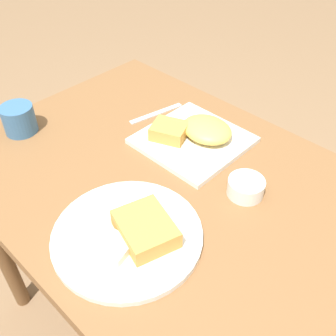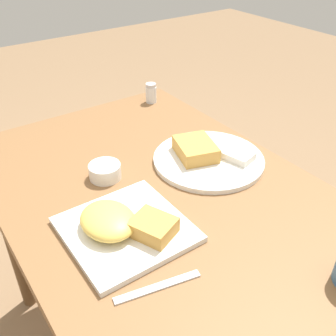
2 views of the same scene
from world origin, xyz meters
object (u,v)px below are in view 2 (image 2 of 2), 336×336
at_px(plate_oval_far, 207,156).
at_px(salt_shaker, 151,94).
at_px(butter_knife, 158,287).
at_px(plate_square_near, 123,226).
at_px(sauce_ramekin, 105,171).

relative_size(plate_oval_far, salt_shaker, 4.36).
height_order(plate_oval_far, butter_knife, plate_oval_far).
xyz_separation_m(plate_oval_far, butter_knife, (0.28, -0.36, -0.01)).
relative_size(plate_square_near, salt_shaker, 3.58).
relative_size(plate_square_near, butter_knife, 1.48).
bearing_deg(plate_oval_far, butter_knife, -51.41).
bearing_deg(plate_square_near, plate_oval_far, 109.48).
relative_size(salt_shaker, butter_knife, 0.41).
xyz_separation_m(sauce_ramekin, salt_shaker, (-0.33, 0.36, 0.01)).
bearing_deg(salt_shaker, sauce_ramekin, -47.38).
bearing_deg(sauce_ramekin, plate_oval_far, 71.36).
bearing_deg(butter_knife, plate_square_near, 94.98).
relative_size(sauce_ramekin, butter_knife, 0.49).
height_order(plate_square_near, butter_knife, plate_square_near).
relative_size(plate_oval_far, butter_knife, 1.79).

